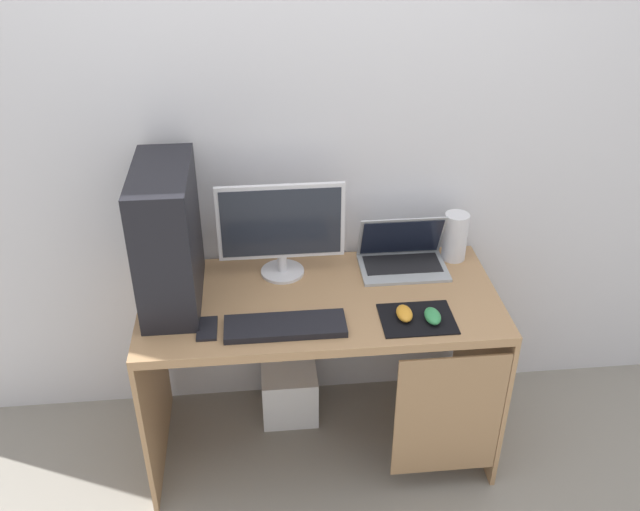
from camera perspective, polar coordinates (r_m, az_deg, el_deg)
ground_plane at (r=3.03m, az=0.00°, el=-14.87°), size 8.00×8.00×0.00m
wall_back at (r=2.60m, az=-0.72°, el=11.37°), size 4.00×0.05×2.60m
desk at (r=2.64m, az=0.40°, el=-6.32°), size 1.32×0.62×0.73m
pc_tower at (r=2.47m, az=-12.43°, el=1.49°), size 0.20×0.45×0.51m
monitor at (r=2.59m, az=-3.21°, el=2.24°), size 0.48×0.17×0.38m
laptop at (r=2.73m, az=6.79°, el=-0.08°), size 0.34×0.22×0.21m
speaker at (r=2.79m, az=11.06°, el=1.55°), size 0.10×0.10×0.20m
keyboard at (r=2.40m, az=-2.88°, el=-5.83°), size 0.42×0.14×0.02m
mousepad at (r=2.47m, az=8.00°, el=-5.18°), size 0.26×0.20×0.00m
mouse_left at (r=2.46m, az=6.96°, el=-4.75°), size 0.06×0.10×0.03m
mouse_right at (r=2.46m, az=9.25°, el=-4.94°), size 0.06×0.10×0.03m
cell_phone at (r=2.43m, az=-9.28°, el=-5.96°), size 0.07×0.13×0.01m
subwoofer at (r=3.08m, az=-2.54°, el=-11.07°), size 0.24×0.24×0.24m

